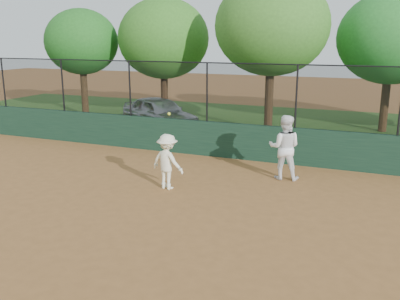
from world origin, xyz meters
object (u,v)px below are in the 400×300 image
at_px(player_second, 284,147).
at_px(tree_1, 163,39).
at_px(tree_3, 391,38).
at_px(tree_0, 81,42).
at_px(tree_2, 272,26).
at_px(player_main, 167,162).
at_px(parked_car, 160,113).

height_order(player_second, tree_1, tree_1).
bearing_deg(tree_1, tree_3, 4.60).
distance_m(player_second, tree_1, 11.12).
bearing_deg(tree_0, tree_3, 5.99).
bearing_deg(player_second, tree_3, -114.83).
distance_m(tree_0, tree_1, 4.36).
xyz_separation_m(tree_1, tree_2, (5.60, -1.18, 0.51)).
bearing_deg(tree_0, player_second, -29.80).
relative_size(player_second, tree_2, 0.29).
bearing_deg(tree_3, player_main, -117.07).
height_order(tree_1, tree_3, tree_3).
height_order(player_second, tree_2, tree_2).
height_order(player_main, tree_2, tree_2).
xyz_separation_m(player_main, tree_3, (5.31, 10.40, 3.21)).
relative_size(player_main, tree_0, 0.40).
relative_size(tree_1, tree_3, 1.00).
bearing_deg(tree_3, tree_1, -175.40).
distance_m(tree_2, tree_3, 5.05).
xyz_separation_m(tree_0, tree_2, (9.90, -0.48, 0.68)).
bearing_deg(parked_car, tree_2, -45.82).
bearing_deg(tree_2, tree_0, 177.22).
xyz_separation_m(tree_0, tree_1, (4.30, 0.70, 0.17)).
height_order(player_second, tree_0, tree_0).
bearing_deg(player_main, player_second, 37.06).
xyz_separation_m(parked_car, player_second, (6.64, -5.08, 0.21)).
bearing_deg(tree_1, player_second, -44.65).
height_order(player_main, tree_0, tree_0).
height_order(parked_car, player_main, player_main).
height_order(player_main, tree_3, tree_3).
distance_m(parked_car, tree_3, 10.31).
bearing_deg(player_second, tree_0, -37.36).
bearing_deg(parked_car, player_main, -122.30).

